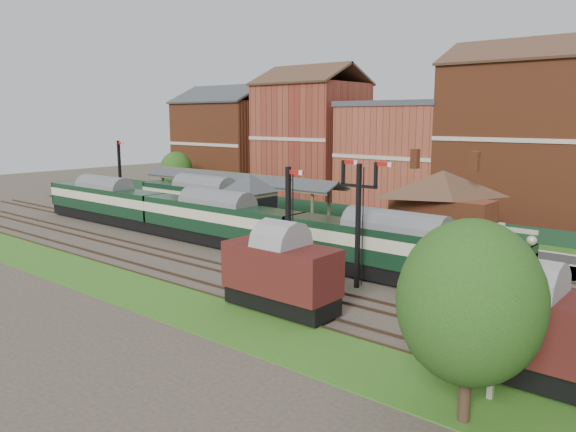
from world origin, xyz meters
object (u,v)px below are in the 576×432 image
Objects in this scene: signal_box at (250,205)px; platform_railcar at (204,200)px; dmu_train at (217,219)px; goods_van_a at (281,272)px; semaphore_bracket at (359,217)px.

signal_box is 10.20m from platform_railcar.
signal_box is 3.44m from dmu_train.
platform_railcar is at bearing 143.93° from dmu_train.
signal_box reaches higher than goods_van_a.
dmu_train is (-0.71, -3.25, -0.88)m from signal_box.
dmu_train is at bearing -36.07° from platform_railcar.
goods_van_a is (23.78, -15.50, -0.07)m from platform_railcar.
signal_box is at bearing 77.65° from dmu_train.
semaphore_bracket reaches higher than goods_van_a.
signal_box is 0.34× the size of platform_railcar.
signal_box is at bearing 159.08° from semaphore_bracket.
signal_box is 18.74m from goods_van_a.
platform_railcar is at bearing 161.36° from signal_box.
signal_box is 0.12× the size of dmu_train.
platform_railcar is at bearing 159.96° from semaphore_bracket.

